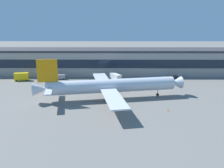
{
  "coord_description": "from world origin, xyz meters",
  "views": [
    {
      "loc": [
        -2.48,
        -86.21,
        29.8
      ],
      "look_at": [
        -3.31,
        8.19,
        5.0
      ],
      "focal_mm": 37.78,
      "sensor_mm": 36.0,
      "label": 1
    }
  ],
  "objects": [
    {
      "name": "airliner",
      "position": [
        -4.21,
        4.02,
        5.32
      ],
      "size": [
        59.71,
        51.47,
        16.62
      ],
      "color": "silver",
      "rests_on": "ground_plane"
    },
    {
      "name": "catering_truck",
      "position": [
        -51.17,
        33.76,
        2.29
      ],
      "size": [
        7.52,
        3.7,
        4.15
      ],
      "color": "yellow",
      "rests_on": "ground_plane"
    },
    {
      "name": "traffic_cone_1",
      "position": [
        -21.54,
        -11.78,
        0.35
      ],
      "size": [
        0.57,
        0.57,
        0.71
      ],
      "primitive_type": "cone",
      "color": "#F2590C",
      "rests_on": "ground_plane"
    },
    {
      "name": "terminal_building",
      "position": [
        0.0,
        52.99,
        7.3
      ],
      "size": [
        202.65,
        20.06,
        14.55
      ],
      "color": "#9E9993",
      "rests_on": "ground_plane"
    },
    {
      "name": "crew_van",
      "position": [
        -31.48,
        37.15,
        1.46
      ],
      "size": [
        5.35,
        2.6,
        2.55
      ],
      "color": "gray",
      "rests_on": "ground_plane"
    },
    {
      "name": "fuel_truck",
      "position": [
        -1.63,
        35.42,
        1.88
      ],
      "size": [
        6.59,
        8.68,
        3.35
      ],
      "color": "white",
      "rests_on": "ground_plane"
    },
    {
      "name": "baggage_tug",
      "position": [
        30.05,
        37.96,
        1.09
      ],
      "size": [
        3.86,
        2.56,
        1.85
      ],
      "color": "black",
      "rests_on": "ground_plane"
    },
    {
      "name": "traffic_cone_0",
      "position": [
        16.31,
        -9.3,
        0.33
      ],
      "size": [
        0.52,
        0.52,
        0.65
      ],
      "primitive_type": "cone",
      "color": "#F2590C",
      "rests_on": "ground_plane"
    },
    {
      "name": "ground_plane",
      "position": [
        0.0,
        0.0,
        0.0
      ],
      "size": [
        600.0,
        600.0,
        0.0
      ],
      "primitive_type": "plane",
      "color": "slate"
    }
  ]
}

